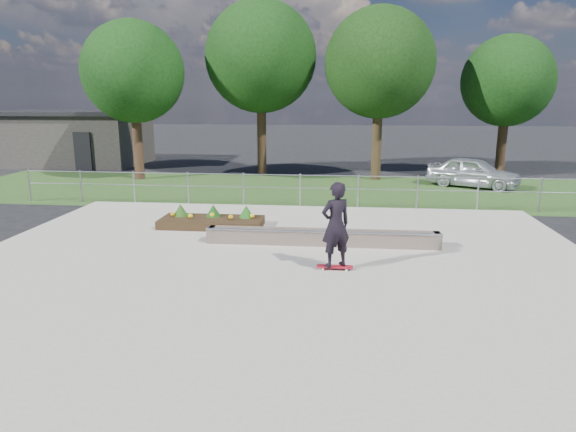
% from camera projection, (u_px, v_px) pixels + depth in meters
% --- Properties ---
extents(ground, '(120.00, 120.00, 0.00)m').
position_uv_depth(ground, '(271.00, 283.00, 10.72)').
color(ground, black).
rests_on(ground, ground).
extents(grass_verge, '(30.00, 8.00, 0.02)m').
position_uv_depth(grass_verge, '(307.00, 190.00, 21.37)').
color(grass_verge, '#29491D').
rests_on(grass_verge, ground).
extents(concrete_slab, '(15.00, 15.00, 0.06)m').
position_uv_depth(concrete_slab, '(271.00, 282.00, 10.72)').
color(concrete_slab, '#ADA69A').
rests_on(concrete_slab, ground).
extents(fence, '(20.06, 0.06, 1.20)m').
position_uv_depth(fence, '(300.00, 186.00, 17.81)').
color(fence, '#989AA0').
rests_on(fence, ground).
extents(building, '(8.40, 5.40, 3.00)m').
position_uv_depth(building, '(71.00, 137.00, 29.22)').
color(building, '#2E2C29').
rests_on(building, ground).
extents(tree_far_left, '(4.55, 4.55, 7.15)m').
position_uv_depth(tree_far_left, '(133.00, 72.00, 23.01)').
color(tree_far_left, '#351E15').
rests_on(tree_far_left, ground).
extents(tree_mid_left, '(5.25, 5.25, 8.25)m').
position_uv_depth(tree_mid_left, '(261.00, 57.00, 24.22)').
color(tree_mid_left, '#341E14').
rests_on(tree_mid_left, ground).
extents(tree_mid_right, '(4.90, 4.90, 7.70)m').
position_uv_depth(tree_mid_right, '(380.00, 63.00, 22.78)').
color(tree_mid_right, black).
rests_on(tree_mid_right, ground).
extents(tree_far_right, '(4.20, 4.20, 6.60)m').
position_uv_depth(tree_far_right, '(508.00, 81.00, 23.80)').
color(tree_far_right, black).
rests_on(tree_far_right, ground).
extents(grind_ledge, '(6.00, 0.44, 0.43)m').
position_uv_depth(grind_ledge, '(322.00, 237.00, 13.22)').
color(grind_ledge, brown).
rests_on(grind_ledge, concrete_slab).
extents(planter_bed, '(3.00, 1.20, 0.61)m').
position_uv_depth(planter_bed, '(212.00, 220.00, 15.13)').
color(planter_bed, black).
rests_on(planter_bed, concrete_slab).
extents(skateboarder, '(0.82, 0.73, 1.97)m').
position_uv_depth(skateboarder, '(336.00, 225.00, 11.15)').
color(skateboarder, white).
rests_on(skateboarder, concrete_slab).
extents(parked_car, '(4.08, 3.15, 1.30)m').
position_uv_depth(parked_car, '(473.00, 172.00, 21.82)').
color(parked_car, silver).
rests_on(parked_car, ground).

